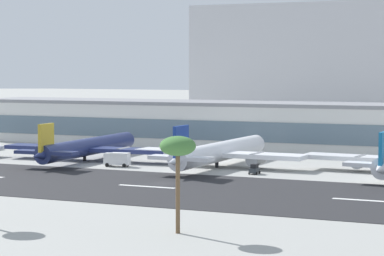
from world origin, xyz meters
TOP-DOWN VIEW (x-y plane):
  - ground_plane at (0.00, 0.00)m, footprint 1400.00×1400.00m
  - runway_strip at (0.00, -5.38)m, footprint 800.00×42.09m
  - runway_centreline_dash_4 at (-0.59, -5.38)m, footprint 12.00×1.20m
  - runway_centreline_dash_5 at (41.91, -5.38)m, footprint 12.00×1.20m
  - terminal_building at (-18.09, 79.40)m, footprint 159.94×23.12m
  - distant_hotel_block at (-9.04, 189.56)m, footprint 121.98×38.56m
  - airliner_gold_tail_gate_1 at (-35.22, 29.08)m, footprint 44.28×49.87m
  - airliner_navy_tail_gate_2 at (-0.24, 29.95)m, footprint 41.56×51.98m
  - service_box_truck_0 at (-22.28, 22.08)m, footprint 6.32×3.50m
  - service_baggage_tug_2 at (11.76, 21.80)m, footprint 1.98×3.25m
  - palm_tree_2 at (24.06, -44.42)m, footprint 5.03×5.03m

SIDE VIEW (x-z plane):
  - ground_plane at x=0.00m, z-range 0.00..0.00m
  - runway_strip at x=0.00m, z-range 0.00..0.08m
  - runway_centreline_dash_4 at x=-0.59m, z-range 0.08..0.09m
  - runway_centreline_dash_5 at x=41.91m, z-range 0.08..0.09m
  - service_baggage_tug_2 at x=11.76m, z-range -0.05..2.15m
  - service_box_truck_0 at x=-22.28m, z-range 0.16..3.41m
  - airliner_gold_tail_gate_1 at x=-35.22m, z-range -1.89..8.51m
  - airliner_navy_tail_gate_2 at x=-0.24m, z-range -1.97..8.88m
  - terminal_building at x=-18.09m, z-range 0.00..13.25m
  - palm_tree_2 at x=24.06m, z-range 5.01..18.53m
  - distant_hotel_block at x=-9.04m, z-range 0.00..49.17m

